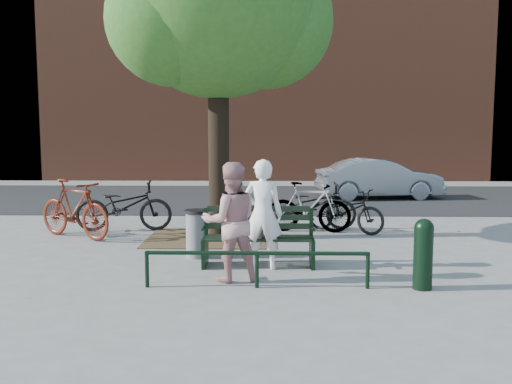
{
  "coord_description": "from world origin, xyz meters",
  "views": [
    {
      "loc": [
        0.15,
        -8.76,
        2.19
      ],
      "look_at": [
        -0.06,
        1.0,
        1.06
      ],
      "focal_mm": 40.0,
      "sensor_mm": 36.0,
      "label": 1
    }
  ],
  "objects_px": {
    "person_right": "(231,222)",
    "bollard": "(423,252)",
    "litter_bin": "(197,233)",
    "person_left": "(263,214)",
    "bicycle_c": "(312,206)",
    "parked_car": "(379,179)",
    "park_bench": "(258,235)"
  },
  "relations": [
    {
      "from": "bicycle_c",
      "to": "parked_car",
      "type": "distance_m",
      "value": 5.72
    },
    {
      "from": "person_right",
      "to": "parked_car",
      "type": "bearing_deg",
      "value": -126.21
    },
    {
      "from": "park_bench",
      "to": "parked_car",
      "type": "relative_size",
      "value": 0.47
    },
    {
      "from": "bollard",
      "to": "bicycle_c",
      "type": "relative_size",
      "value": 0.51
    },
    {
      "from": "person_left",
      "to": "bollard",
      "type": "relative_size",
      "value": 1.76
    },
    {
      "from": "bollard",
      "to": "person_right",
      "type": "bearing_deg",
      "value": 171.61
    },
    {
      "from": "park_bench",
      "to": "person_right",
      "type": "height_order",
      "value": "person_right"
    },
    {
      "from": "person_left",
      "to": "litter_bin",
      "type": "bearing_deg",
      "value": -21.91
    },
    {
      "from": "person_left",
      "to": "parked_car",
      "type": "xyz_separation_m",
      "value": [
        3.43,
        8.56,
        -0.24
      ]
    },
    {
      "from": "person_right",
      "to": "bicycle_c",
      "type": "distance_m",
      "value": 4.35
    },
    {
      "from": "litter_bin",
      "to": "parked_car",
      "type": "distance_m",
      "value": 9.07
    },
    {
      "from": "person_left",
      "to": "bollard",
      "type": "distance_m",
      "value": 2.45
    },
    {
      "from": "bollard",
      "to": "parked_car",
      "type": "bearing_deg",
      "value": 82.53
    },
    {
      "from": "person_left",
      "to": "bicycle_c",
      "type": "bearing_deg",
      "value": -95.83
    },
    {
      "from": "park_bench",
      "to": "bicycle_c",
      "type": "relative_size",
      "value": 0.92
    },
    {
      "from": "person_right",
      "to": "bollard",
      "type": "xyz_separation_m",
      "value": [
        2.61,
        -0.39,
        -0.33
      ]
    },
    {
      "from": "bollard",
      "to": "parked_car",
      "type": "height_order",
      "value": "parked_car"
    },
    {
      "from": "park_bench",
      "to": "litter_bin",
      "type": "relative_size",
      "value": 2.17
    },
    {
      "from": "park_bench",
      "to": "parked_car",
      "type": "height_order",
      "value": "parked_car"
    },
    {
      "from": "person_left",
      "to": "litter_bin",
      "type": "distance_m",
      "value": 1.39
    },
    {
      "from": "person_left",
      "to": "bicycle_c",
      "type": "relative_size",
      "value": 0.89
    },
    {
      "from": "person_right",
      "to": "bollard",
      "type": "bearing_deg",
      "value": 158.11
    },
    {
      "from": "park_bench",
      "to": "parked_car",
      "type": "bearing_deg",
      "value": 67.28
    },
    {
      "from": "person_right",
      "to": "litter_bin",
      "type": "height_order",
      "value": "person_right"
    },
    {
      "from": "person_right",
      "to": "bicycle_c",
      "type": "xyz_separation_m",
      "value": [
        1.46,
        4.09,
        -0.35
      ]
    },
    {
      "from": "bicycle_c",
      "to": "parked_car",
      "type": "xyz_separation_m",
      "value": [
        2.42,
        5.18,
        0.11
      ]
    },
    {
      "from": "park_bench",
      "to": "bicycle_c",
      "type": "bearing_deg",
      "value": 71.27
    },
    {
      "from": "bollard",
      "to": "litter_bin",
      "type": "distance_m",
      "value": 3.75
    },
    {
      "from": "park_bench",
      "to": "parked_car",
      "type": "xyz_separation_m",
      "value": [
        3.5,
        8.37,
        0.13
      ]
    },
    {
      "from": "bollard",
      "to": "litter_bin",
      "type": "height_order",
      "value": "bollard"
    },
    {
      "from": "bicycle_c",
      "to": "parked_car",
      "type": "relative_size",
      "value": 0.51
    },
    {
      "from": "person_left",
      "to": "parked_car",
      "type": "bearing_deg",
      "value": -101.04
    }
  ]
}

